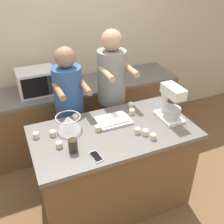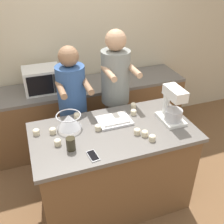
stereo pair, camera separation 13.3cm
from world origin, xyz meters
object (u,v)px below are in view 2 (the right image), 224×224
baking_tray (114,120)px  cupcake_8 (137,131)px  person_right (115,99)px  cupcake_3 (58,142)px  mixing_bowl (69,121)px  cupcake_2 (145,133)px  stand_mixer (173,107)px  microwave_oven (42,80)px  drinking_glass (71,144)px  cupcake_7 (133,105)px  cupcake_9 (77,115)px  cupcake_1 (152,138)px  cupcake_6 (98,127)px  cupcake_0 (134,112)px  cupcake_5 (53,131)px  cell_phone (93,156)px  cupcake_4 (36,132)px  person_left (73,111)px

baking_tray → cupcake_8: cupcake_8 is taller
person_right → cupcake_3: (-0.79, -0.68, 0.07)m
mixing_bowl → cupcake_2: size_ratio=3.87×
stand_mixer → microwave_oven: (-1.10, 1.23, -0.07)m
drinking_glass → cupcake_7: (0.78, 0.46, -0.03)m
person_right → microwave_oven: (-0.76, 0.56, 0.12)m
cupcake_3 → cupcake_9: (0.26, 0.37, 0.00)m
mixing_bowl → cupcake_1: bearing=-35.3°
cupcake_2 → person_right: bearing=88.7°
mixing_bowl → cupcake_6: size_ratio=3.87×
stand_mixer → cupcake_0: size_ratio=5.85×
mixing_bowl → cupcake_5: (-0.17, -0.05, -0.04)m
cell_phone → cupcake_5: bearing=120.9°
stand_mixer → cupcake_2: (-0.36, -0.15, -0.13)m
microwave_oven → cupcake_0: microwave_oven is taller
cupcake_0 → cupcake_1: same height
person_right → cupcake_7: bearing=-74.1°
microwave_oven → cupcake_8: bearing=-62.6°
baking_tray → cupcake_7: bearing=32.8°
mixing_bowl → cell_phone: mixing_bowl is taller
mixing_bowl → drinking_glass: (-0.05, -0.34, -0.01)m
cupcake_1 → cupcake_4: (-0.96, 0.44, 0.00)m
person_right → cupcake_1: bearing=-89.0°
person_right → cupcake_8: (-0.07, -0.77, 0.07)m
cupcake_9 → cupcake_4: bearing=-159.9°
drinking_glass → microwave_oven: bearing=93.0°
microwave_oven → baking_tray: bearing=-62.1°
cupcake_0 → cupcake_3: size_ratio=1.00×
cupcake_2 → cupcake_9: 0.72m
person_left → cell_phone: (-0.03, -0.93, 0.11)m
cupcake_1 → cupcake_8: 0.16m
microwave_oven → cell_phone: (0.22, -1.49, -0.08)m
cupcake_1 → cupcake_3: size_ratio=1.00×
cell_phone → cupcake_9: size_ratio=2.45×
cell_phone → stand_mixer: bearing=16.3°
cupcake_0 → cupcake_3: (-0.82, -0.24, 0.00)m
microwave_oven → drinking_glass: size_ratio=3.76×
mixing_bowl → baking_tray: bearing=-7.8°
person_right → cell_phone: 1.07m
cupcake_2 → cupcake_4: bearing=159.0°
stand_mixer → microwave_oven: stand_mixer is taller
cupcake_8 → cupcake_9: size_ratio=1.00×
baking_tray → cupcake_7: size_ratio=5.31×
cupcake_0 → cupcake_6: 0.45m
cupcake_0 → cupcake_7: (0.05, 0.13, 0.00)m
drinking_glass → cupcake_8: drinking_glass is taller
cell_phone → cupcake_6: bearing=66.3°
cupcake_6 → cupcake_9: 0.31m
microwave_oven → cupcake_5: bearing=-92.2°
person_left → cupcake_9: bearing=-94.4°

